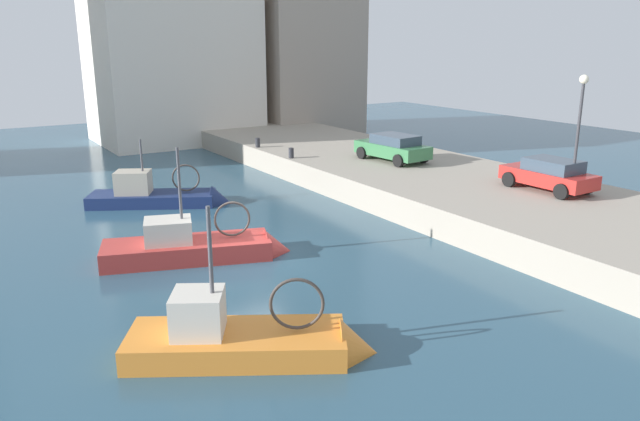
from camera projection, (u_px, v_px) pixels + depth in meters
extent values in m
plane|color=#2D5166|center=(250.00, 260.00, 21.06)|extent=(80.00, 80.00, 0.00)
cube|color=#9E9384|center=(486.00, 198.00, 26.80)|extent=(9.00, 56.00, 1.20)
cube|color=orange|center=(237.00, 355.00, 14.69)|extent=(5.43, 4.24, 1.23)
cone|color=orange|center=(359.00, 353.00, 14.78)|extent=(1.63, 1.91, 1.69)
cube|color=#9E7A51|center=(236.00, 335.00, 14.54)|extent=(5.17, 4.00, 0.08)
cube|color=beige|center=(198.00, 313.00, 14.35)|extent=(1.62, 1.62, 1.05)
cylinder|color=#4C4C51|center=(211.00, 272.00, 14.09)|extent=(0.10, 0.10, 3.19)
torus|color=#3F3833|center=(297.00, 304.00, 14.37)|extent=(1.18, 0.74, 1.32)
sphere|color=white|center=(180.00, 330.00, 15.58)|extent=(0.32, 0.32, 0.32)
cube|color=#BC3833|center=(188.00, 259.00, 21.11)|extent=(5.95, 3.55, 1.33)
cone|color=#BC3833|center=(278.00, 252.00, 21.83)|extent=(1.38, 1.85, 1.65)
cube|color=#B2A893|center=(187.00, 243.00, 20.94)|extent=(5.69, 3.34, 0.08)
cube|color=beige|center=(168.00, 231.00, 20.69)|extent=(1.87, 1.66, 0.84)
cylinder|color=#4C4C51|center=(180.00, 196.00, 20.47)|extent=(0.10, 0.10, 3.33)
torus|color=#3F3833|center=(232.00, 219.00, 21.10)|extent=(1.22, 0.48, 1.26)
sphere|color=white|center=(138.00, 248.00, 21.61)|extent=(0.32, 0.32, 0.32)
cube|color=navy|center=(153.00, 205.00, 28.05)|extent=(5.82, 4.29, 1.10)
cone|color=navy|center=(222.00, 203.00, 28.25)|extent=(1.58, 1.88, 1.65)
cube|color=#B2A893|center=(152.00, 194.00, 27.91)|extent=(5.55, 4.06, 0.08)
cube|color=#B7AD99|center=(133.00, 182.00, 27.71)|extent=(1.89, 1.75, 1.06)
cylinder|color=#4C4C51|center=(142.00, 167.00, 27.55)|extent=(0.10, 0.10, 2.55)
torus|color=#3F3833|center=(186.00, 178.00, 27.81)|extent=(1.16, 0.68, 1.27)
sphere|color=white|center=(121.00, 196.00, 28.86)|extent=(0.32, 0.32, 0.32)
cube|color=#387547|center=(392.00, 149.00, 31.80)|extent=(2.14, 4.23, 0.64)
cube|color=#384756|center=(395.00, 139.00, 31.50)|extent=(1.77, 2.42, 0.48)
cylinder|color=black|center=(362.00, 153.00, 32.42)|extent=(0.28, 0.66, 0.64)
cylinder|color=black|center=(386.00, 149.00, 33.46)|extent=(0.28, 0.66, 0.64)
cylinder|color=black|center=(399.00, 161.00, 30.30)|extent=(0.28, 0.66, 0.64)
cylinder|color=black|center=(423.00, 157.00, 31.34)|extent=(0.28, 0.66, 0.64)
cube|color=red|center=(548.00, 177.00, 25.59)|extent=(1.73, 3.86, 0.58)
cube|color=#384756|center=(553.00, 165.00, 25.29)|extent=(1.51, 2.17, 0.50)
cylinder|color=black|center=(509.00, 179.00, 26.27)|extent=(0.23, 0.64, 0.64)
cylinder|color=black|center=(535.00, 175.00, 27.15)|extent=(0.23, 0.64, 0.64)
cylinder|color=black|center=(562.00, 192.00, 24.16)|extent=(0.23, 0.64, 0.64)
cylinder|color=black|center=(587.00, 186.00, 25.04)|extent=(0.23, 0.64, 0.64)
cylinder|color=#2D2D33|center=(291.00, 153.00, 32.58)|extent=(0.28, 0.28, 0.55)
cylinder|color=#2D2D33|center=(258.00, 143.00, 35.83)|extent=(0.28, 0.28, 0.55)
cylinder|color=#38383D|center=(577.00, 141.00, 24.23)|extent=(0.12, 0.12, 4.50)
sphere|color=#F2EACC|center=(584.00, 79.00, 23.58)|extent=(0.36, 0.36, 0.36)
cube|color=silver|center=(171.00, 55.00, 44.30)|extent=(10.93, 8.76, 12.53)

